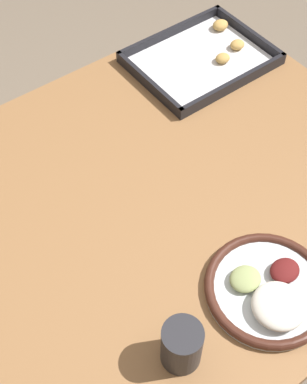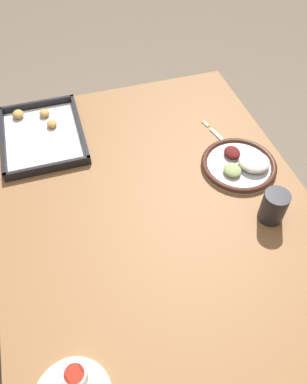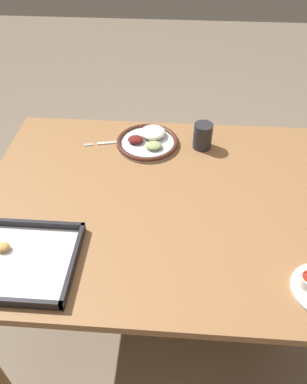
{
  "view_description": "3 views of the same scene",
  "coord_description": "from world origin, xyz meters",
  "px_view_note": "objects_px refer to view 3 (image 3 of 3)",
  "views": [
    {
      "loc": [
        -0.4,
        -0.56,
        1.7
      ],
      "look_at": [
        0.02,
        0.0,
        0.77
      ],
      "focal_mm": 50.0,
      "sensor_mm": 36.0,
      "label": 1
    },
    {
      "loc": [
        -0.69,
        0.22,
        1.65
      ],
      "look_at": [
        0.02,
        0.0,
        0.77
      ],
      "focal_mm": 35.0,
      "sensor_mm": 36.0,
      "label": 2
    },
    {
      "loc": [
        -0.05,
        0.92,
        1.63
      ],
      "look_at": [
        0.02,
        0.0,
        0.77
      ],
      "focal_mm": 35.0,
      "sensor_mm": 36.0,
      "label": 3
    }
  ],
  "objects_px": {
    "dinner_plate": "(148,141)",
    "fork": "(110,143)",
    "baking_tray": "(10,261)",
    "drinking_cup": "(203,136)"
  },
  "relations": [
    {
      "from": "baking_tray",
      "to": "fork",
      "type": "bearing_deg",
      "value": -107.73
    },
    {
      "from": "dinner_plate",
      "to": "drinking_cup",
      "type": "distance_m",
      "value": 0.22
    },
    {
      "from": "dinner_plate",
      "to": "fork",
      "type": "bearing_deg",
      "value": 2.88
    },
    {
      "from": "baking_tray",
      "to": "drinking_cup",
      "type": "xyz_separation_m",
      "value": [
        -0.57,
        -0.61,
        0.04
      ]
    },
    {
      "from": "fork",
      "to": "baking_tray",
      "type": "relative_size",
      "value": 0.51
    },
    {
      "from": "dinner_plate",
      "to": "fork",
      "type": "height_order",
      "value": "dinner_plate"
    },
    {
      "from": "fork",
      "to": "drinking_cup",
      "type": "distance_m",
      "value": 0.38
    },
    {
      "from": "fork",
      "to": "drinking_cup",
      "type": "height_order",
      "value": "drinking_cup"
    },
    {
      "from": "dinner_plate",
      "to": "baking_tray",
      "type": "distance_m",
      "value": 0.71
    },
    {
      "from": "fork",
      "to": "dinner_plate",
      "type": "bearing_deg",
      "value": 170.19
    }
  ]
}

